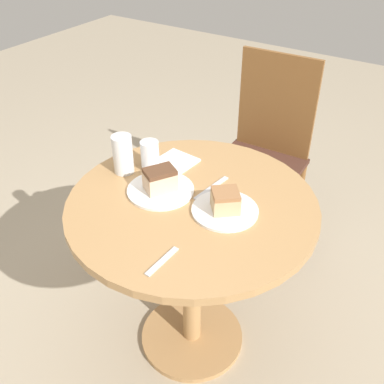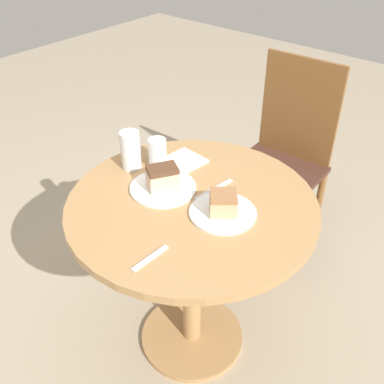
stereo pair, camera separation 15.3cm
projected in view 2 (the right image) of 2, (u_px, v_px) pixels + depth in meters
The scene contains 12 objects.
ground_plane at pixel (192, 337), 2.00m from camera, with size 8.00×8.00×0.00m, color tan.
table at pixel (192, 239), 1.66m from camera, with size 0.88×0.88×0.76m.
chair at pixel (282, 157), 2.30m from camera, with size 0.45×0.47×0.98m.
plate_near at pixel (223, 213), 1.50m from camera, with size 0.23×0.23×0.01m.
plate_far at pixel (163, 188), 1.62m from camera, with size 0.24×0.24×0.01m.
cake_slice_near at pixel (223, 203), 1.48m from camera, with size 0.12×0.12×0.07m.
cake_slice_far at pixel (163, 177), 1.59m from camera, with size 0.12×0.13×0.08m.
glass_lemonade at pixel (158, 154), 1.72m from camera, with size 0.07×0.07×0.12m.
glass_water at pixel (131, 152), 1.70m from camera, with size 0.08×0.08×0.15m.
napkin_stack at pixel (184, 161), 1.77m from camera, with size 0.16×0.16×0.01m.
fork at pixel (214, 189), 1.61m from camera, with size 0.04×0.18×0.00m.
spoon at pixel (150, 258), 1.33m from camera, with size 0.02×0.14×0.00m.
Camera 2 is at (0.80, -0.96, 1.69)m, focal length 42.00 mm.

